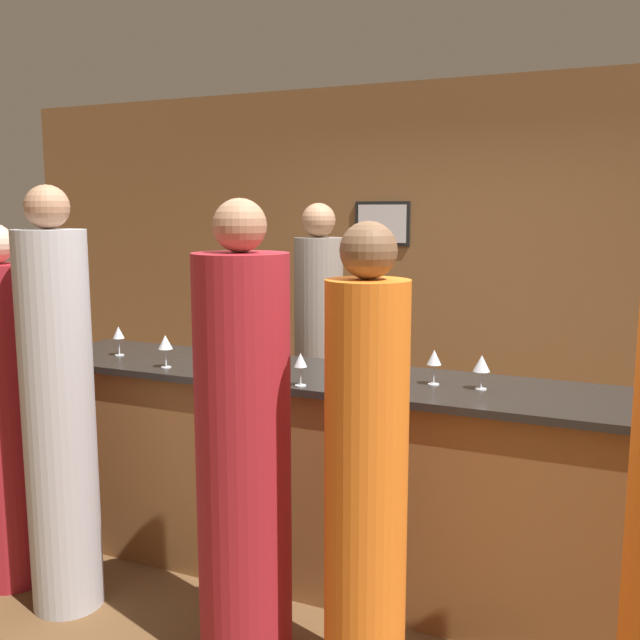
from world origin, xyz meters
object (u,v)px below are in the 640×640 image
object	(u,v)px
bartender	(319,366)
guest_3	(366,483)
guest_0	(244,455)
guest_4	(5,420)
wine_bottle_0	(273,348)
guest_2	(59,416)

from	to	relation	value
bartender	guest_3	distance (m)	1.81
guest_0	guest_4	xyz separation A→B (m)	(-1.39, 0.08, -0.04)
guest_0	wine_bottle_0	world-z (taller)	guest_0
wine_bottle_0	guest_2	bearing A→B (deg)	-133.31
guest_2	wine_bottle_0	distance (m)	1.06
guest_3	guest_4	size ratio (longest dim) A/B	1.01
guest_2	guest_4	xyz separation A→B (m)	(-0.42, 0.06, -0.09)
guest_0	guest_4	world-z (taller)	guest_0
bartender	guest_4	bearing A→B (deg)	55.13
bartender	guest_3	world-z (taller)	bartender
guest_3	wine_bottle_0	distance (m)	1.16
guest_3	bartender	bearing A→B (deg)	119.65
guest_0	guest_2	world-z (taller)	guest_2
guest_2	wine_bottle_0	bearing A→B (deg)	46.69
guest_2	wine_bottle_0	world-z (taller)	guest_2
guest_4	guest_2	bearing A→B (deg)	-8.84
guest_3	guest_4	xyz separation A→B (m)	(-1.92, 0.10, -0.02)
guest_4	wine_bottle_0	size ratio (longest dim) A/B	6.18
guest_0	guest_3	bearing A→B (deg)	-2.05
bartender	guest_0	size ratio (longest dim) A/B	1.00
guest_3	guest_4	distance (m)	1.92
bartender	wine_bottle_0	xyz separation A→B (m)	(0.10, -0.79, 0.27)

